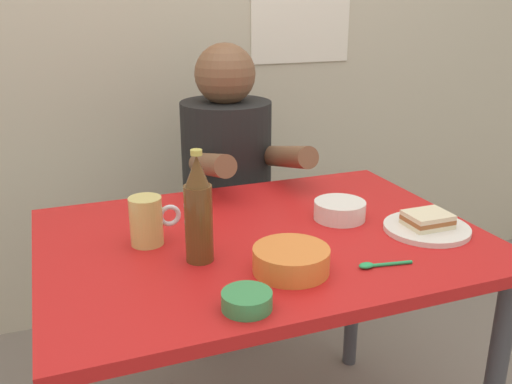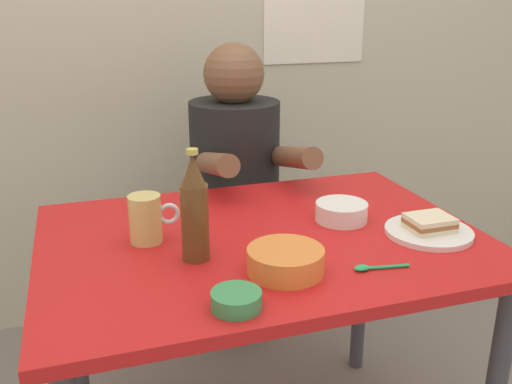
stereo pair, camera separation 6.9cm
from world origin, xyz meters
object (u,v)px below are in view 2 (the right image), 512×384
object	(u,v)px
dining_table	(262,268)
beer_bottle	(195,211)
beer_mug	(146,219)
sandwich	(430,223)
stool	(236,263)
rice_bowl_white	(341,211)
plate_orange	(429,232)
person_seated	(236,159)

from	to	relation	value
dining_table	beer_bottle	distance (m)	0.29
beer_mug	beer_bottle	xyz separation A→B (m)	(0.09, -0.13, 0.06)
sandwich	dining_table	bearing A→B (deg)	162.83
stool	rice_bowl_white	size ratio (longest dim) A/B	3.21
beer_bottle	plate_orange	bearing A→B (deg)	-4.39
sandwich	beer_mug	bearing A→B (deg)	165.45
person_seated	sandwich	bearing A→B (deg)	-68.23
stool	sandwich	xyz separation A→B (m)	(0.30, -0.76, 0.42)
stool	person_seated	xyz separation A→B (m)	(-0.00, -0.01, 0.42)
sandwich	beer_bottle	xyz separation A→B (m)	(-0.59, 0.05, 0.09)
beer_mug	sandwich	bearing A→B (deg)	-14.55
stool	beer_mug	world-z (taller)	beer_mug
beer_bottle	person_seated	bearing A→B (deg)	67.04
plate_orange	person_seated	bearing A→B (deg)	111.77
beer_mug	dining_table	bearing A→B (deg)	-10.67
sandwich	beer_bottle	world-z (taller)	beer_bottle
stool	sandwich	world-z (taller)	sandwich
sandwich	beer_mug	distance (m)	0.71
sandwich	beer_bottle	bearing A→B (deg)	175.61
sandwich	beer_mug	xyz separation A→B (m)	(-0.69, 0.18, 0.03)
plate_orange	beer_mug	xyz separation A→B (m)	(-0.69, 0.18, 0.05)
dining_table	plate_orange	world-z (taller)	plate_orange
dining_table	person_seated	world-z (taller)	person_seated
rice_bowl_white	stool	bearing A→B (deg)	101.98
dining_table	sandwich	world-z (taller)	sandwich
person_seated	plate_orange	distance (m)	0.80
stool	rice_bowl_white	distance (m)	0.74
plate_orange	beer_mug	bearing A→B (deg)	165.45
stool	rice_bowl_white	xyz separation A→B (m)	(0.13, -0.60, 0.42)
person_seated	beer_bottle	distance (m)	0.76
stool	plate_orange	size ratio (longest dim) A/B	2.05
plate_orange	sandwich	xyz separation A→B (m)	(-0.00, 0.00, 0.02)
sandwich	rice_bowl_white	size ratio (longest dim) A/B	0.79
dining_table	beer_mug	xyz separation A→B (m)	(-0.28, 0.05, 0.15)
sandwich	rice_bowl_white	xyz separation A→B (m)	(-0.17, 0.16, -0.00)
person_seated	plate_orange	size ratio (longest dim) A/B	3.27
dining_table	sandwich	xyz separation A→B (m)	(0.41, -0.13, 0.13)
person_seated	sandwich	size ratio (longest dim) A/B	6.54
person_seated	plate_orange	bearing A→B (deg)	-68.23
beer_mug	rice_bowl_white	world-z (taller)	beer_mug
person_seated	beer_mug	size ratio (longest dim) A/B	5.71
stool	plate_orange	distance (m)	0.90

